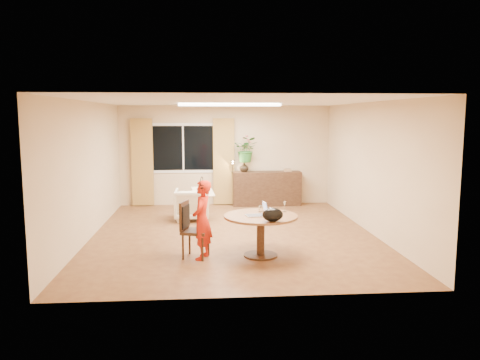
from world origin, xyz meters
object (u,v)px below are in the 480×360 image
Objects in this scene: dining_table at (261,224)px; armchair at (192,204)px; child at (202,220)px; dining_chair at (196,230)px; sideboard at (267,188)px.

armchair is (-1.21, 2.89, -0.20)m from dining_table.
child reaches higher than armchair.
dining_table is 3.13m from armchair.
armchair is (-0.24, 2.95, -0.30)m from child.
child reaches higher than dining_chair.
dining_table is 0.94× the size of child.
dining_table is 1.58× the size of armchair.
sideboard reaches higher than dining_table.
sideboard is (1.68, 4.55, -0.20)m from child.
dining_chair reaches higher than dining_table.
dining_chair is 4.83m from sideboard.
armchair is at bearing -140.12° from sideboard.
dining_chair reaches higher than sideboard.
child is at bearing -110.26° from sideboard.
child is (0.11, -0.06, 0.18)m from dining_chair.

